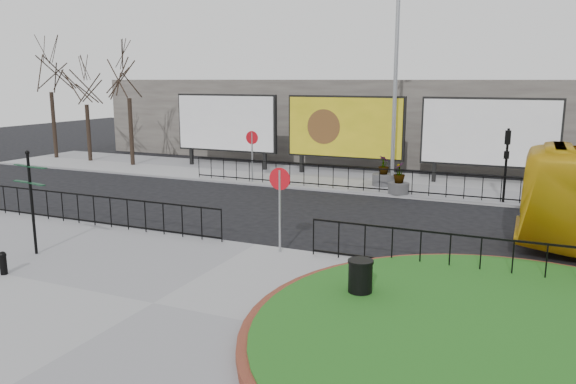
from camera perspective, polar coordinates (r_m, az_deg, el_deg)
The scene contains 24 objects.
ground at distance 17.15m, azimuth -3.31°, elevation -5.69°, with size 90.00×90.00×0.00m, color black.
pavement_near at distance 13.15m, azimuth -13.51°, elevation -11.15°, with size 30.00×10.00×0.12m, color gray.
pavement_far at distance 28.05m, azimuth 7.97°, elevation 1.07°, with size 44.00×6.00×0.12m, color gray.
brick_edge at distance 11.61m, azimuth 22.15°, elevation -14.05°, with size 10.40×10.40×0.18m, color brown.
grass_lawn at distance 11.60m, azimuth 22.15°, elevation -13.96°, with size 10.00×10.00×0.22m, color #1A5115.
railing_near_left at distance 20.14m, azimuth -19.10°, elevation -1.76°, with size 10.00×0.10×1.10m, color black, non-canonical shape.
railing_near_right at distance 14.95m, azimuth 18.98°, elevation -6.22°, with size 9.00×0.10×1.10m, color black, non-canonical shape.
railing_far at distance 25.12m, azimuth 8.49°, elevation 1.26°, with size 18.00×0.10×1.10m, color black, non-canonical shape.
speed_sign_far at distance 27.23m, azimuth -3.67°, elevation 4.79°, with size 0.64×0.07×2.47m.
speed_sign_near at distance 15.91m, azimuth -0.83°, elevation 0.09°, with size 0.64×0.07×2.47m.
billboard_left at distance 31.96m, azimuth -6.31°, elevation 6.95°, with size 6.20×0.31×4.10m.
billboard_mid at distance 29.08m, azimuth 5.79°, elevation 6.53°, with size 6.20×0.31×4.10m.
billboard_right at distance 27.71m, azimuth 19.73°, elevation 5.68°, with size 6.20×0.31×4.10m.
lamp_post at distance 26.26m, azimuth 10.86°, elevation 10.74°, with size 0.74×0.18×9.23m.
signal_pole_a at distance 24.10m, azimuth 21.33°, elevation 3.61°, with size 0.22×0.26×3.00m.
tree_left at distance 33.84m, azimuth -15.79°, elevation 8.57°, with size 2.00×2.00×7.00m, color #2D2119, non-canonical shape.
tree_mid at distance 36.41m, azimuth -19.75°, elevation 7.87°, with size 2.00×2.00×6.20m, color #2D2119, non-canonical shape.
tree_far at distance 38.64m, azimuth -22.87°, elevation 8.78°, with size 2.00×2.00×7.50m, color #2D2119, non-canonical shape.
building_backdrop at distance 37.41m, azimuth 12.37°, elevation 7.24°, with size 40.00×10.00×5.00m, color slate.
fingerpost_sign at distance 17.32m, azimuth -24.66°, elevation -0.01°, with size 1.40×0.43×2.98m.
bollard at distance 16.17m, azimuth -26.97°, elevation -6.34°, with size 0.20×0.20×0.61m.
litter_bin at distance 12.82m, azimuth 7.35°, elevation -8.90°, with size 0.58×0.58×0.96m.
planter_b at distance 26.73m, azimuth 9.66°, elevation 1.63°, with size 1.03×1.03×1.41m.
planter_c at distance 24.94m, azimuth 11.20°, elevation 0.95°, with size 0.91×0.91×1.37m.
Camera 1 is at (7.55, -14.56, 5.03)m, focal length 35.00 mm.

